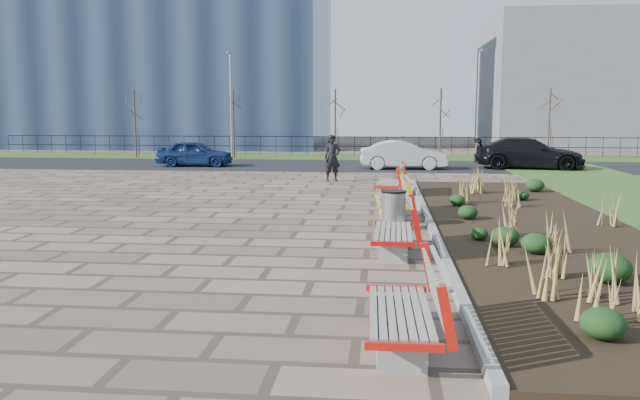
# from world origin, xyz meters

# --- Properties ---
(ground) EXTENTS (120.00, 120.00, 0.00)m
(ground) POSITION_xyz_m (0.00, 0.00, 0.00)
(ground) COLOR #7C6355
(ground) RESTS_ON ground
(planting_bed) EXTENTS (4.50, 18.00, 0.10)m
(planting_bed) POSITION_xyz_m (6.25, 5.00, 0.05)
(planting_bed) COLOR black
(planting_bed) RESTS_ON ground
(planting_curb) EXTENTS (0.16, 18.00, 0.15)m
(planting_curb) POSITION_xyz_m (3.92, 5.00, 0.07)
(planting_curb) COLOR gray
(planting_curb) RESTS_ON ground
(grass_verge_far) EXTENTS (80.00, 5.00, 0.04)m
(grass_verge_far) POSITION_xyz_m (0.00, 28.00, 0.02)
(grass_verge_far) COLOR #33511E
(grass_verge_far) RESTS_ON ground
(road) EXTENTS (80.00, 7.00, 0.02)m
(road) POSITION_xyz_m (0.00, 22.00, 0.01)
(road) COLOR black
(road) RESTS_ON ground
(bench_a) EXTENTS (0.94, 2.12, 1.00)m
(bench_a) POSITION_xyz_m (3.00, -2.78, 0.50)
(bench_a) COLOR red
(bench_a) RESTS_ON ground
(bench_b) EXTENTS (0.94, 2.12, 1.00)m
(bench_b) POSITION_xyz_m (3.00, 2.06, 0.50)
(bench_b) COLOR red
(bench_b) RESTS_ON ground
(bench_c) EXTENTS (1.00, 2.14, 1.00)m
(bench_c) POSITION_xyz_m (3.00, 6.23, 0.50)
(bench_c) COLOR yellow
(bench_c) RESTS_ON ground
(bench_d) EXTENTS (1.11, 2.18, 1.00)m
(bench_d) POSITION_xyz_m (3.00, 10.46, 0.50)
(bench_d) COLOR red
(bench_d) RESTS_ON ground
(litter_bin) EXTENTS (0.56, 0.56, 0.89)m
(litter_bin) POSITION_xyz_m (3.04, 4.60, 0.45)
(litter_bin) COLOR #B2B2B7
(litter_bin) RESTS_ON ground
(pedestrian) EXTENTS (0.77, 0.61, 1.84)m
(pedestrian) POSITION_xyz_m (0.80, 14.72, 0.92)
(pedestrian) COLOR black
(pedestrian) RESTS_ON ground
(car_blue) EXTENTS (3.88, 1.81, 1.29)m
(car_blue) POSITION_xyz_m (-6.62, 20.80, 0.66)
(car_blue) COLOR navy
(car_blue) RESTS_ON road
(car_silver) EXTENTS (4.16, 1.62, 1.35)m
(car_silver) POSITION_xyz_m (3.75, 20.23, 0.69)
(car_silver) COLOR #B9BDC2
(car_silver) RESTS_ON road
(car_black) EXTENTS (5.30, 2.66, 1.48)m
(car_black) POSITION_xyz_m (9.70, 20.94, 0.76)
(car_black) COLOR black
(car_black) RESTS_ON road
(tree_a) EXTENTS (1.40, 1.40, 4.00)m
(tree_a) POSITION_xyz_m (-12.00, 26.50, 2.04)
(tree_a) COLOR #4C3D2D
(tree_a) RESTS_ON grass_verge_far
(tree_b) EXTENTS (1.40, 1.40, 4.00)m
(tree_b) POSITION_xyz_m (-6.00, 26.50, 2.04)
(tree_b) COLOR #4C3D2D
(tree_b) RESTS_ON grass_verge_far
(tree_c) EXTENTS (1.40, 1.40, 4.00)m
(tree_c) POSITION_xyz_m (0.00, 26.50, 2.04)
(tree_c) COLOR #4C3D2D
(tree_c) RESTS_ON grass_verge_far
(tree_d) EXTENTS (1.40, 1.40, 4.00)m
(tree_d) POSITION_xyz_m (6.00, 26.50, 2.04)
(tree_d) COLOR #4C3D2D
(tree_d) RESTS_ON grass_verge_far
(tree_e) EXTENTS (1.40, 1.40, 4.00)m
(tree_e) POSITION_xyz_m (12.00, 26.50, 2.04)
(tree_e) COLOR #4C3D2D
(tree_e) RESTS_ON grass_verge_far
(lamp_west) EXTENTS (0.24, 0.60, 6.00)m
(lamp_west) POSITION_xyz_m (-6.00, 26.00, 3.04)
(lamp_west) COLOR gray
(lamp_west) RESTS_ON grass_verge_far
(lamp_east) EXTENTS (0.24, 0.60, 6.00)m
(lamp_east) POSITION_xyz_m (8.00, 26.00, 3.04)
(lamp_east) COLOR gray
(lamp_east) RESTS_ON grass_verge_far
(railing_fence) EXTENTS (44.00, 0.10, 1.20)m
(railing_fence) POSITION_xyz_m (0.00, 29.50, 0.64)
(railing_fence) COLOR black
(railing_fence) RESTS_ON grass_verge_far
(building_glass) EXTENTS (40.00, 14.00, 15.00)m
(building_glass) POSITION_xyz_m (-22.00, 40.00, 7.50)
(building_glass) COLOR #192338
(building_glass) RESTS_ON ground
(building_grey) EXTENTS (18.00, 12.00, 10.00)m
(building_grey) POSITION_xyz_m (20.00, 42.00, 5.00)
(building_grey) COLOR slate
(building_grey) RESTS_ON ground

